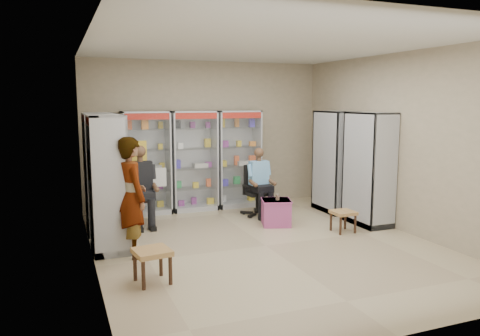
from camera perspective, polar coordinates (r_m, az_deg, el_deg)
name	(u,v)px	position (r m, az deg, el deg)	size (l,w,h in m)	color
floor	(266,246)	(7.26, 3.15, -9.44)	(6.00, 6.00, 0.00)	tan
room_shell	(267,116)	(6.92, 3.28, 6.29)	(5.02, 6.02, 3.01)	tan
cabinet_back_left	(146,163)	(9.23, -11.35, 0.58)	(0.90, 0.50, 2.00)	#A2A4A9
cabinet_back_mid	(194,161)	(9.44, -5.67, 0.87)	(0.90, 0.50, 2.00)	#A4A7AB
cabinet_back_right	(238,159)	(9.74, -0.29, 1.13)	(0.90, 0.50, 2.00)	#A4A7AB
cabinet_right_far	(335,162)	(9.48, 11.46, 0.77)	(0.50, 0.90, 2.00)	#9D9FA4
cabinet_right_near	(369,169)	(8.58, 15.44, -0.12)	(0.50, 0.90, 2.00)	silver
cabinet_left_far	(101,173)	(8.20, -16.60, -0.55)	(0.50, 0.90, 2.00)	#ABADB2
cabinet_left_near	(108,183)	(7.11, -15.82, -1.80)	(0.50, 0.90, 2.00)	silver
wooden_chair	(141,198)	(8.57, -12.03, -3.62)	(0.42, 0.42, 0.94)	black
seated_customer	(141,188)	(8.48, -12.01, -2.36)	(0.44, 0.60, 1.34)	black
office_chair	(257,190)	(9.02, 2.12, -2.75)	(0.53, 0.53, 0.97)	black
seated_shopkeeper	(258,184)	(8.95, 2.25, -1.98)	(0.41, 0.56, 1.23)	#6A9DD3
pink_trunk	(276,212)	(8.36, 4.42, -5.42)	(0.48, 0.46, 0.46)	#C54EA4
tea_glass	(278,197)	(8.28, 4.60, -3.54)	(0.07, 0.07, 0.11)	#5C1807
woven_stool_a	(343,221)	(8.12, 12.44, -6.37)	(0.36, 0.36, 0.36)	#A28A44
woven_stool_b	(152,266)	(5.90, -10.63, -11.66)	(0.42, 0.42, 0.42)	#B17E4A
standing_man	(132,197)	(6.76, -13.03, -3.49)	(0.62, 0.41, 1.71)	gray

